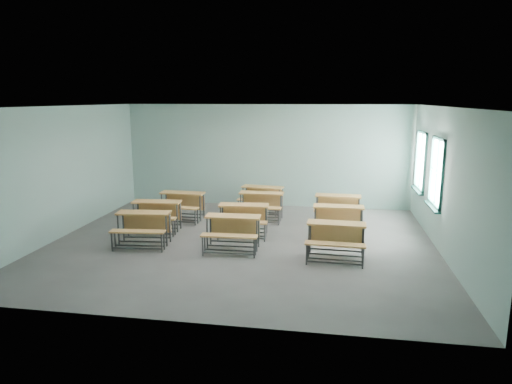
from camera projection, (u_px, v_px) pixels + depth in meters
room at (245, 177)px, 10.56m from camera, size 9.04×8.04×3.24m
desk_unit_r0c0 at (143, 224)px, 10.60m from camera, size 1.32×0.95×0.77m
desk_unit_r0c1 at (232, 228)px, 10.26m from camera, size 1.26×0.87×0.77m
desk_unit_r0c2 at (336, 235)px, 9.68m from camera, size 1.27×0.88×0.77m
desk_unit_r1c0 at (156, 212)px, 11.73m from camera, size 1.30×0.92×0.77m
desk_unit_r1c1 at (243, 215)px, 11.36m from camera, size 1.30×0.92×0.77m
desk_unit_r1c2 at (338, 217)px, 11.21m from camera, size 1.25×0.84×0.77m
desk_unit_r2c0 at (181, 202)px, 12.83m from camera, size 1.27×0.88×0.77m
desk_unit_r2c1 at (261, 202)px, 12.82m from camera, size 1.25×0.84×0.77m
desk_unit_r2c2 at (338, 205)px, 12.45m from camera, size 1.27×0.88×0.77m
desk_unit_r3c1 at (262, 195)px, 13.68m from camera, size 1.34×0.99×0.77m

